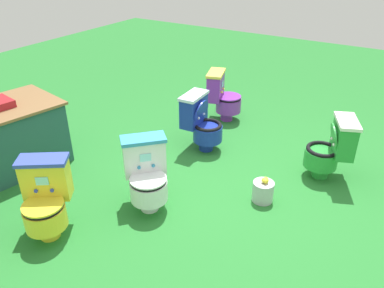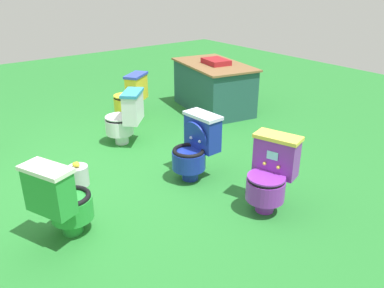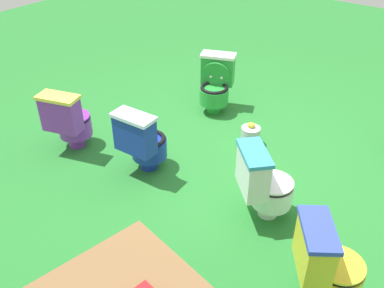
# 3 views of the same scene
# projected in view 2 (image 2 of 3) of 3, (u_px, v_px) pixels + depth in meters

# --- Properties ---
(ground) EXTENTS (14.00, 14.00, 0.00)m
(ground) POSITION_uv_depth(u_px,v_px,m) (117.00, 175.00, 4.49)
(ground) COLOR #26752D
(toilet_blue) EXTENTS (0.45, 0.51, 0.73)m
(toilet_blue) POSITION_uv_depth(u_px,v_px,m) (195.00, 146.00, 4.31)
(toilet_blue) COLOR #192D9E
(toilet_blue) RESTS_ON ground
(toilet_green) EXTENTS (0.56, 0.61, 0.73)m
(toilet_green) POSITION_uv_depth(u_px,v_px,m) (62.00, 200.00, 3.31)
(toilet_green) COLOR green
(toilet_green) RESTS_ON ground
(toilet_yellow) EXTENTS (0.63, 0.61, 0.73)m
(toilet_yellow) POSITION_uv_depth(u_px,v_px,m) (131.00, 96.00, 6.05)
(toilet_yellow) COLOR yellow
(toilet_yellow) RESTS_ON ground
(toilet_purple) EXTENTS (0.53, 0.59, 0.73)m
(toilet_purple) POSITION_uv_depth(u_px,v_px,m) (270.00, 174.00, 3.74)
(toilet_purple) COLOR purple
(toilet_purple) RESTS_ON ground
(toilet_white) EXTENTS (0.63, 0.63, 0.73)m
(toilet_white) POSITION_uv_depth(u_px,v_px,m) (125.00, 117.00, 5.18)
(toilet_white) COLOR white
(toilet_white) RESTS_ON ground
(vendor_table) EXTENTS (1.60, 1.13, 0.85)m
(vendor_table) POSITION_uv_depth(u_px,v_px,m) (214.00, 86.00, 6.48)
(vendor_table) COLOR #23514C
(vendor_table) RESTS_ON ground
(lemon_bucket) EXTENTS (0.22, 0.22, 0.28)m
(lemon_bucket) POSITION_uv_depth(u_px,v_px,m) (78.00, 175.00, 4.24)
(lemon_bucket) COLOR #B7B7BF
(lemon_bucket) RESTS_ON ground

